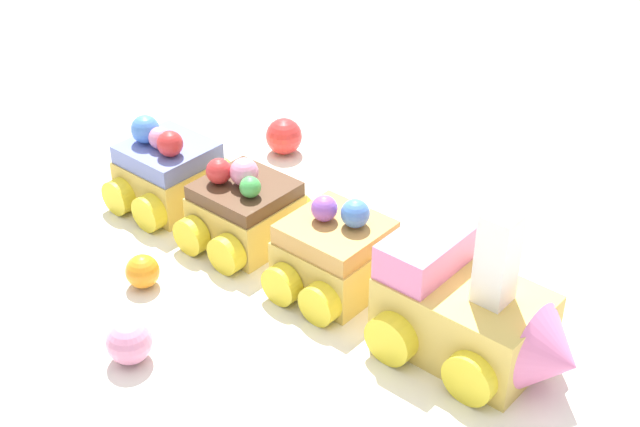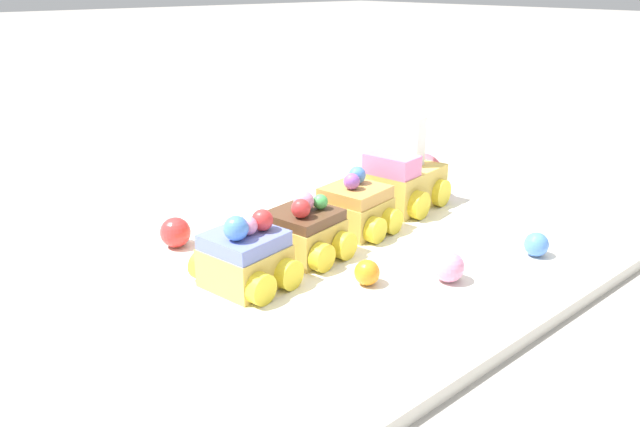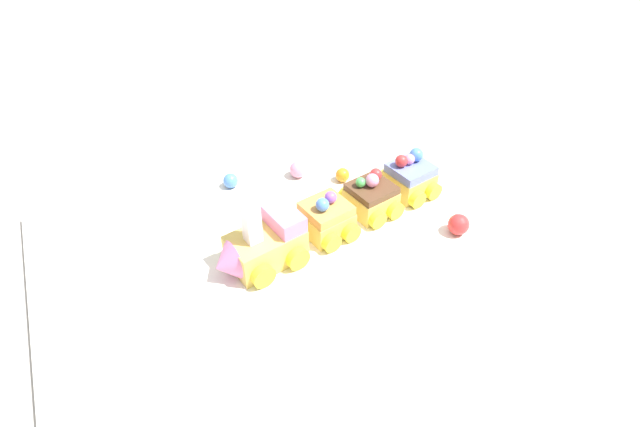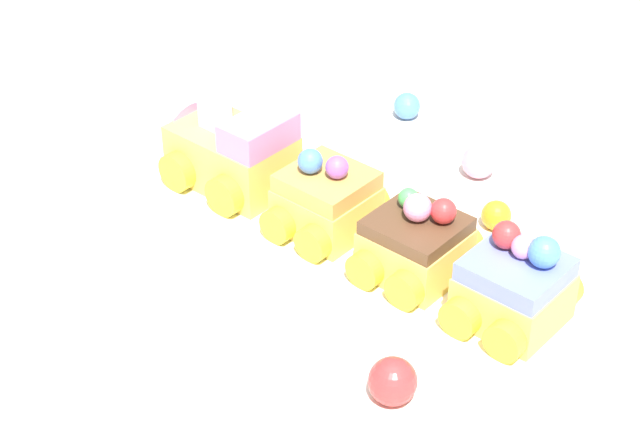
{
  "view_description": "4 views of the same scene",
  "coord_description": "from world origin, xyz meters",
  "px_view_note": "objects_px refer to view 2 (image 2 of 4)",
  "views": [
    {
      "loc": [
        0.35,
        -0.29,
        0.35
      ],
      "look_at": [
        0.0,
        0.01,
        0.06
      ],
      "focal_mm": 50.0,
      "sensor_mm": 36.0,
      "label": 1
    },
    {
      "loc": [
        -0.41,
        -0.41,
        0.25
      ],
      "look_at": [
        -0.03,
        0.02,
        0.04
      ],
      "focal_mm": 35.0,
      "sensor_mm": 36.0,
      "label": 2
    },
    {
      "loc": [
        0.25,
        0.46,
        0.46
      ],
      "look_at": [
        0.02,
        0.01,
        0.05
      ],
      "focal_mm": 28.0,
      "sensor_mm": 36.0,
      "label": 3
    },
    {
      "loc": [
        -0.47,
        0.42,
        0.45
      ],
      "look_at": [
        0.0,
        0.02,
        0.03
      ],
      "focal_mm": 60.0,
      "sensor_mm": 36.0,
      "label": 4
    }
  ],
  "objects_px": {
    "gumball_red": "(175,232)",
    "cake_car_caramel": "(355,209)",
    "cake_car_blueberry": "(245,258)",
    "gumball_blue": "(536,244)",
    "gumball_pink": "(449,267)",
    "cake_train_locomotive": "(408,181)",
    "gumball_orange": "(367,272)",
    "cake_car_chocolate": "(305,233)"
  },
  "relations": [
    {
      "from": "cake_car_caramel",
      "to": "gumball_red",
      "type": "xyz_separation_m",
      "value": [
        -0.16,
        0.08,
        -0.01
      ]
    },
    {
      "from": "cake_car_chocolate",
      "to": "gumball_blue",
      "type": "height_order",
      "value": "cake_car_chocolate"
    },
    {
      "from": "gumball_pink",
      "to": "gumball_orange",
      "type": "distance_m",
      "value": 0.07
    },
    {
      "from": "gumball_blue",
      "to": "gumball_pink",
      "type": "height_order",
      "value": "gumball_pink"
    },
    {
      "from": "cake_car_blueberry",
      "to": "cake_car_chocolate",
      "type": "bearing_deg",
      "value": 0.13
    },
    {
      "from": "cake_car_blueberry",
      "to": "gumball_blue",
      "type": "xyz_separation_m",
      "value": [
        0.23,
        -0.13,
        -0.01
      ]
    },
    {
      "from": "gumball_blue",
      "to": "gumball_orange",
      "type": "bearing_deg",
      "value": 158.27
    },
    {
      "from": "gumball_pink",
      "to": "cake_train_locomotive",
      "type": "bearing_deg",
      "value": 51.18
    },
    {
      "from": "cake_car_caramel",
      "to": "gumball_blue",
      "type": "height_order",
      "value": "cake_car_caramel"
    },
    {
      "from": "cake_car_blueberry",
      "to": "gumball_blue",
      "type": "bearing_deg",
      "value": -38.5
    },
    {
      "from": "cake_car_caramel",
      "to": "gumball_red",
      "type": "distance_m",
      "value": 0.18
    },
    {
      "from": "cake_car_chocolate",
      "to": "cake_train_locomotive",
      "type": "bearing_deg",
      "value": 0.13
    },
    {
      "from": "gumball_blue",
      "to": "gumball_red",
      "type": "bearing_deg",
      "value": 134.91
    },
    {
      "from": "gumball_pink",
      "to": "gumball_blue",
      "type": "bearing_deg",
      "value": -11.97
    },
    {
      "from": "cake_train_locomotive",
      "to": "gumball_red",
      "type": "height_order",
      "value": "cake_train_locomotive"
    },
    {
      "from": "cake_car_caramel",
      "to": "gumball_red",
      "type": "height_order",
      "value": "cake_car_caramel"
    },
    {
      "from": "cake_train_locomotive",
      "to": "gumball_orange",
      "type": "xyz_separation_m",
      "value": [
        -0.18,
        -0.11,
        -0.02
      ]
    },
    {
      "from": "cake_car_caramel",
      "to": "gumball_blue",
      "type": "distance_m",
      "value": 0.18
    },
    {
      "from": "cake_car_blueberry",
      "to": "gumball_pink",
      "type": "relative_size",
      "value": 3.3
    },
    {
      "from": "gumball_pink",
      "to": "cake_car_blueberry",
      "type": "bearing_deg",
      "value": 140.34
    },
    {
      "from": "gumball_red",
      "to": "cake_car_caramel",
      "type": "bearing_deg",
      "value": -27.79
    },
    {
      "from": "gumball_orange",
      "to": "cake_car_blueberry",
      "type": "bearing_deg",
      "value": 138.13
    },
    {
      "from": "cake_car_chocolate",
      "to": "gumball_red",
      "type": "distance_m",
      "value": 0.13
    },
    {
      "from": "gumball_red",
      "to": "gumball_blue",
      "type": "bearing_deg",
      "value": -45.09
    },
    {
      "from": "cake_car_chocolate",
      "to": "gumball_blue",
      "type": "bearing_deg",
      "value": -51.3
    },
    {
      "from": "cake_car_chocolate",
      "to": "gumball_blue",
      "type": "relative_size",
      "value": 3.85
    },
    {
      "from": "cake_train_locomotive",
      "to": "gumball_orange",
      "type": "bearing_deg",
      "value": -157.61
    },
    {
      "from": "gumball_red",
      "to": "gumball_orange",
      "type": "distance_m",
      "value": 0.19
    },
    {
      "from": "cake_train_locomotive",
      "to": "gumball_orange",
      "type": "relative_size",
      "value": 5.6
    },
    {
      "from": "cake_car_caramel",
      "to": "gumball_blue",
      "type": "relative_size",
      "value": 3.85
    },
    {
      "from": "cake_train_locomotive",
      "to": "gumball_pink",
      "type": "relative_size",
      "value": 4.63
    },
    {
      "from": "cake_train_locomotive",
      "to": "gumball_blue",
      "type": "relative_size",
      "value": 5.4
    },
    {
      "from": "cake_car_chocolate",
      "to": "gumball_blue",
      "type": "distance_m",
      "value": 0.21
    },
    {
      "from": "cake_car_caramel",
      "to": "gumball_orange",
      "type": "relative_size",
      "value": 4.0
    },
    {
      "from": "gumball_blue",
      "to": "gumball_pink",
      "type": "distance_m",
      "value": 0.1
    },
    {
      "from": "gumball_blue",
      "to": "gumball_red",
      "type": "height_order",
      "value": "gumball_red"
    },
    {
      "from": "cake_car_chocolate",
      "to": "gumball_red",
      "type": "relative_size",
      "value": 3.0
    },
    {
      "from": "cake_car_blueberry",
      "to": "gumball_orange",
      "type": "distance_m",
      "value": 0.1
    },
    {
      "from": "cake_car_caramel",
      "to": "cake_car_blueberry",
      "type": "distance_m",
      "value": 0.15
    },
    {
      "from": "gumball_red",
      "to": "gumball_orange",
      "type": "height_order",
      "value": "gumball_red"
    },
    {
      "from": "cake_train_locomotive",
      "to": "gumball_orange",
      "type": "height_order",
      "value": "cake_train_locomotive"
    },
    {
      "from": "cake_train_locomotive",
      "to": "cake_car_caramel",
      "type": "xyz_separation_m",
      "value": [
        -0.1,
        -0.02,
        -0.0
      ]
    }
  ]
}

